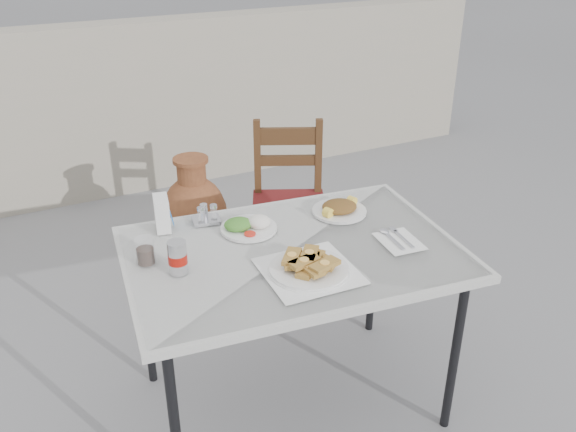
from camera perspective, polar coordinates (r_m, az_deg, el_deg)
name	(u,v)px	position (r m, az deg, el deg)	size (l,w,h in m)	color
ground	(253,409)	(2.69, -3.33, -17.60)	(80.00, 80.00, 0.00)	slate
cafe_table	(293,261)	(2.30, 0.45, -4.23)	(1.32, 0.96, 0.75)	black
pide_plate	(309,264)	(2.12, 1.97, -4.52)	(0.33, 0.33, 0.07)	silver
salad_rice_plate	(248,225)	(2.40, -3.76, -0.87)	(0.22, 0.22, 0.06)	silver
salad_chopped_plate	(339,208)	(2.54, 4.83, 0.72)	(0.23, 0.23, 0.05)	silver
soda_can	(178,257)	(2.14, -10.29, -3.82)	(0.07, 0.07, 0.12)	silver
cola_glass	(145,252)	(2.22, -13.22, -3.34)	(0.07, 0.07, 0.10)	white
napkin_holder	(162,213)	(2.43, -11.71, 0.25)	(0.08, 0.12, 0.13)	silver
condiment_caddy	(206,216)	(2.47, -7.67, 0.01)	(0.12, 0.10, 0.08)	silver
cutlery_napkin	(397,239)	(2.37, 10.15, -2.15)	(0.16, 0.21, 0.01)	silver
chair	(289,202)	(3.30, 0.07, 1.29)	(0.52, 0.52, 0.88)	#321F0D
terracotta_urn	(195,216)	(3.53, -8.71, 0.03)	(0.38, 0.38, 0.66)	brown
back_wall	(110,111)	(4.53, -16.30, 9.39)	(6.00, 0.25, 1.20)	gray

